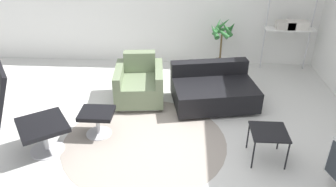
% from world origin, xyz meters
% --- Properties ---
extents(ground_plane, '(12.00, 12.00, 0.00)m').
position_xyz_m(ground_plane, '(0.00, 0.00, 0.00)').
color(ground_plane, silver).
extents(round_rug, '(2.27, 2.27, 0.01)m').
position_xyz_m(round_rug, '(-0.21, -0.10, 0.00)').
color(round_rug, gray).
rests_on(round_rug, ground_plane).
extents(lounge_chair, '(1.13, 1.03, 1.38)m').
position_xyz_m(lounge_chair, '(-1.76, -0.56, 0.81)').
color(lounge_chair, '#BCBCC1').
rests_on(lounge_chair, ground_plane).
extents(ottoman, '(0.47, 0.40, 0.38)m').
position_xyz_m(ottoman, '(-0.89, 0.04, 0.28)').
color(ottoman, '#BCBCC1').
rests_on(ottoman, ground_plane).
extents(armchair_red, '(0.85, 0.93, 0.75)m').
position_xyz_m(armchair_red, '(-0.43, 1.07, 0.28)').
color(armchair_red, silver).
rests_on(armchair_red, ground_plane).
extents(couch_low, '(1.46, 1.17, 0.62)m').
position_xyz_m(couch_low, '(0.79, 1.03, 0.23)').
color(couch_low, black).
rests_on(couch_low, ground_plane).
extents(side_table, '(0.45, 0.45, 0.42)m').
position_xyz_m(side_table, '(1.38, -0.36, 0.38)').
color(side_table, black).
rests_on(side_table, ground_plane).
extents(potted_plant, '(0.51, 0.49, 1.10)m').
position_xyz_m(potted_plant, '(1.01, 2.36, 0.56)').
color(potted_plant, silver).
rests_on(potted_plant, ground_plane).
extents(shelf_unit, '(0.92, 0.28, 2.05)m').
position_xyz_m(shelf_unit, '(2.33, 2.44, 1.22)').
color(shelf_unit, '#BCBCC1').
rests_on(shelf_unit, ground_plane).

